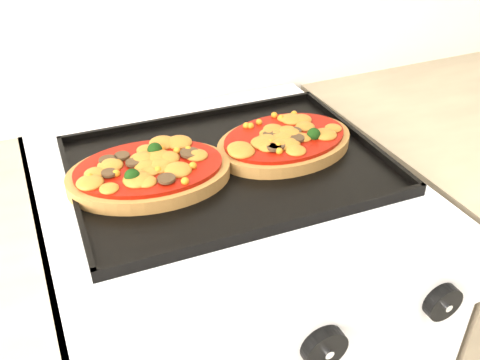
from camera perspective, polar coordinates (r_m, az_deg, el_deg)
name	(u,v)px	position (r m, az deg, el deg)	size (l,w,h in m)	color
stove	(226,356)	(1.20, -1.46, -18.22)	(0.60, 0.60, 0.91)	silver
control_panel	(317,335)	(0.71, 8.21, -16.08)	(0.60, 0.02, 0.09)	silver
knob_center	(324,347)	(0.70, 8.96, -17.23)	(0.06, 0.06, 0.02)	black
knob_right	(442,302)	(0.79, 20.78, -12.08)	(0.05, 0.05, 0.02)	black
baking_tray	(228,164)	(0.90, -1.30, 1.71)	(0.51, 0.38, 0.02)	black
pizza_left	(149,171)	(0.86, -9.65, 0.98)	(0.26, 0.18, 0.04)	olive
pizza_right	(285,140)	(0.94, 4.78, 4.23)	(0.25, 0.18, 0.04)	olive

